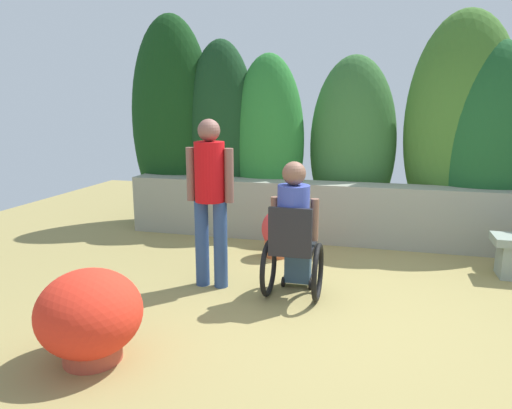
# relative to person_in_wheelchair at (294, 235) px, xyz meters

# --- Properties ---
(ground_plane) EXTENTS (12.25, 12.25, 0.00)m
(ground_plane) POSITION_rel_person_in_wheelchair_xyz_m (0.47, -0.19, -0.62)
(ground_plane) COLOR olive
(stone_retaining_wall) EXTENTS (6.35, 0.42, 0.80)m
(stone_retaining_wall) POSITION_rel_person_in_wheelchair_xyz_m (0.47, 1.98, -0.22)
(stone_retaining_wall) COLOR gray
(stone_retaining_wall) RESTS_ON ground
(hedge_backdrop) EXTENTS (7.13, 1.19, 3.16)m
(hedge_backdrop) POSITION_rel_person_in_wheelchair_xyz_m (0.65, 2.51, 0.78)
(hedge_backdrop) COLOR #133A15
(hedge_backdrop) RESTS_ON ground
(person_in_wheelchair) EXTENTS (0.53, 0.66, 1.33)m
(person_in_wheelchair) POSITION_rel_person_in_wheelchair_xyz_m (0.00, 0.00, 0.00)
(person_in_wheelchair) COLOR black
(person_in_wheelchair) RESTS_ON ground
(person_standing_companion) EXTENTS (0.49, 0.30, 1.70)m
(person_standing_companion) POSITION_rel_person_in_wheelchair_xyz_m (-0.86, 0.05, 0.36)
(person_standing_companion) COLOR navy
(person_standing_companion) RESTS_ON ground
(flower_pot_terracotta_by_wall) EXTENTS (0.38, 0.38, 0.58)m
(flower_pot_terracotta_by_wall) POSITION_rel_person_in_wheelchair_xyz_m (-0.41, 1.17, -0.33)
(flower_pot_terracotta_by_wall) COLOR #B9572F
(flower_pot_terracotta_by_wall) RESTS_ON ground
(flower_pot_red_accent) EXTENTS (0.76, 0.76, 0.69)m
(flower_pot_red_accent) POSITION_rel_person_in_wheelchair_xyz_m (-1.21, -1.53, -0.28)
(flower_pot_red_accent) COLOR #AB4432
(flower_pot_red_accent) RESTS_ON ground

